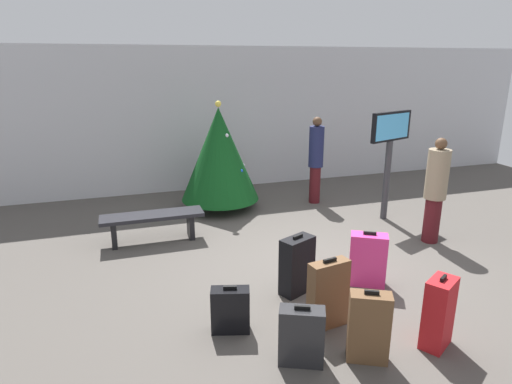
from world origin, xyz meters
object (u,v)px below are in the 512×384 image
at_px(traveller_0, 436,189).
at_px(suitcase_0, 297,265).
at_px(suitcase_6, 301,336).
at_px(traveller_1, 316,158).
at_px(flight_info_kiosk, 390,144).
at_px(waiting_bench, 153,221).
at_px(suitcase_2, 369,327).
at_px(suitcase_1, 328,294).
at_px(suitcase_3, 230,310).
at_px(suitcase_4, 368,260).
at_px(suitcase_5, 439,313).
at_px(holiday_tree, 219,154).

distance_m(traveller_0, suitcase_0, 2.94).
bearing_deg(suitcase_6, traveller_1, 63.43).
height_order(flight_info_kiosk, traveller_1, flight_info_kiosk).
relative_size(waiting_bench, suitcase_2, 2.14).
bearing_deg(waiting_bench, traveller_0, -17.78).
height_order(flight_info_kiosk, suitcase_1, flight_info_kiosk).
distance_m(waiting_bench, suitcase_1, 3.48).
xyz_separation_m(suitcase_3, suitcase_4, (2.00, 0.47, 0.10)).
height_order(suitcase_3, suitcase_4, suitcase_4).
bearing_deg(waiting_bench, suitcase_3, -78.35).
relative_size(traveller_1, suitcase_3, 3.27).
bearing_deg(suitcase_5, suitcase_1, 144.22).
height_order(flight_info_kiosk, suitcase_0, flight_info_kiosk).
height_order(traveller_0, suitcase_2, traveller_0).
relative_size(traveller_0, suitcase_3, 3.14).
bearing_deg(traveller_0, flight_info_kiosk, 94.59).
relative_size(suitcase_0, suitcase_5, 0.98).
bearing_deg(waiting_bench, suitcase_6, -72.66).
bearing_deg(flight_info_kiosk, waiting_bench, 177.23).
distance_m(traveller_1, suitcase_0, 3.87).
height_order(traveller_1, suitcase_1, traveller_1).
bearing_deg(flight_info_kiosk, suitcase_0, -142.35).
xyz_separation_m(suitcase_3, suitcase_5, (1.98, -0.91, 0.13)).
relative_size(suitcase_1, suitcase_5, 1.04).
bearing_deg(suitcase_1, traveller_1, 66.66).
xyz_separation_m(suitcase_0, suitcase_4, (0.97, -0.10, -0.02)).
bearing_deg(suitcase_0, waiting_bench, 125.41).
relative_size(holiday_tree, suitcase_3, 3.92).
xyz_separation_m(holiday_tree, suitcase_4, (1.13, -3.66, -0.77)).
height_order(traveller_1, suitcase_0, traveller_1).
relative_size(holiday_tree, traveller_1, 1.20).
height_order(holiday_tree, suitcase_6, holiday_tree).
bearing_deg(waiting_bench, suitcase_5, -55.53).
height_order(suitcase_0, suitcase_5, suitcase_5).
relative_size(flight_info_kiosk, traveller_0, 1.16).
height_order(traveller_0, suitcase_6, traveller_0).
xyz_separation_m(holiday_tree, suitcase_2, (0.31, -5.02, -0.76)).
bearing_deg(traveller_1, flight_info_kiosk, -57.39).
xyz_separation_m(traveller_1, suitcase_4, (-0.85, -3.45, -0.60)).
height_order(holiday_tree, waiting_bench, holiday_tree).
bearing_deg(suitcase_3, waiting_bench, 101.65).
bearing_deg(traveller_1, suitcase_0, -118.54).
xyz_separation_m(holiday_tree, suitcase_0, (0.16, -3.57, -0.75)).
xyz_separation_m(flight_info_kiosk, traveller_1, (-0.84, 1.31, -0.48)).
bearing_deg(suitcase_5, suitcase_4, 89.30).
relative_size(traveller_1, suitcase_5, 2.25).
bearing_deg(waiting_bench, suitcase_4, -42.40).
bearing_deg(traveller_1, suitcase_6, -116.57).
height_order(flight_info_kiosk, suitcase_6, flight_info_kiosk).
relative_size(traveller_0, suitcase_1, 2.09).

